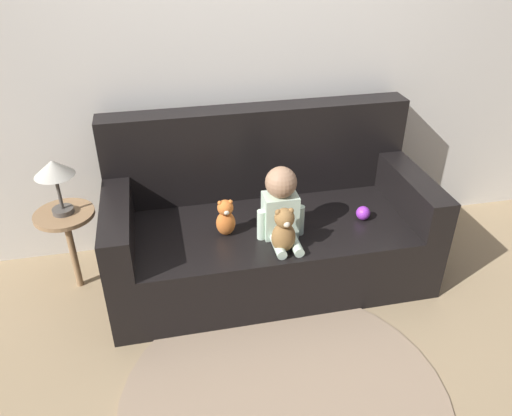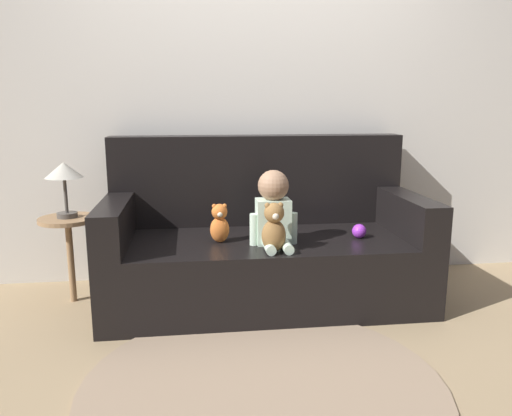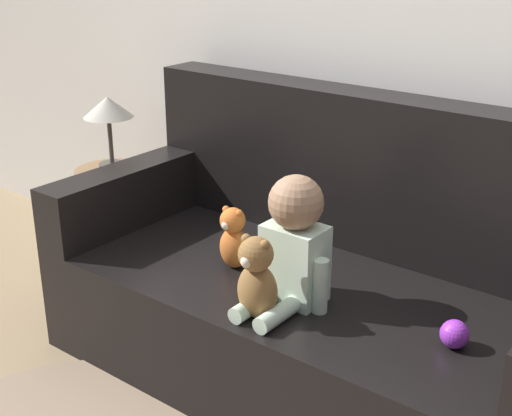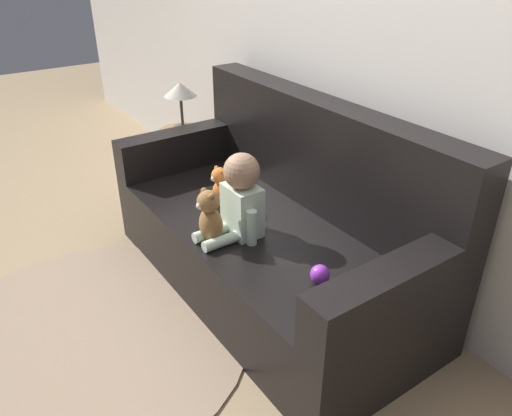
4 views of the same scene
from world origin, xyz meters
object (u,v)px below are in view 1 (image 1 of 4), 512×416
at_px(side_table, 60,195).
at_px(person_baby, 281,205).
at_px(couch, 266,224).
at_px(toy_ball, 363,213).
at_px(teddy_bear_brown, 284,231).
at_px(plush_toy_side, 226,218).

bearing_deg(side_table, person_baby, -14.42).
xyz_separation_m(person_baby, side_table, (-1.21, 0.31, 0.04)).
xyz_separation_m(couch, toy_ball, (0.56, -0.18, 0.12)).
bearing_deg(teddy_bear_brown, person_baby, 81.14).
bearing_deg(toy_ball, person_baby, -173.49).
xyz_separation_m(person_baby, plush_toy_side, (-0.30, 0.07, -0.09)).
xyz_separation_m(teddy_bear_brown, side_table, (-1.19, 0.47, 0.10)).
bearing_deg(side_table, plush_toy_side, -14.80).
distance_m(person_baby, toy_ball, 0.56).
bearing_deg(person_baby, side_table, 165.58).
distance_m(toy_ball, side_table, 1.77).
height_order(couch, person_baby, couch).
distance_m(plush_toy_side, toy_ball, 0.84).
relative_size(teddy_bear_brown, plush_toy_side, 1.20).
bearing_deg(person_baby, teddy_bear_brown, -98.86).
xyz_separation_m(person_baby, toy_ball, (0.53, 0.06, -0.16)).
distance_m(couch, side_table, 1.23).
bearing_deg(side_table, couch, -3.15).
bearing_deg(side_table, teddy_bear_brown, -21.52).
height_order(couch, toy_ball, couch).
bearing_deg(plush_toy_side, couch, 31.69).
xyz_separation_m(couch, teddy_bear_brown, (-0.00, -0.40, 0.22)).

